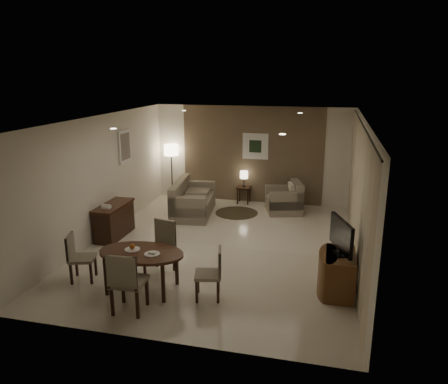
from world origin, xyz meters
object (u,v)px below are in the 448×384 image
(dining_table, at_px, (142,271))
(chair_near, at_px, (129,281))
(tv_cabinet, at_px, (340,274))
(chair_left, at_px, (83,258))
(chair_far, at_px, (159,248))
(side_table, at_px, (244,195))
(floor_lamp, at_px, (172,172))
(armchair, at_px, (284,197))
(console_desk, at_px, (114,221))
(chair_right, at_px, (208,274))
(sofa, at_px, (193,198))

(dining_table, height_order, chair_near, chair_near)
(tv_cabinet, relative_size, chair_left, 1.05)
(chair_far, xyz_separation_m, side_table, (0.64, 4.75, -0.25))
(chair_left, distance_m, floor_lamp, 5.36)
(side_table, height_order, floor_lamp, floor_lamp)
(armchair, relative_size, side_table, 1.95)
(console_desk, bearing_deg, chair_far, -41.69)
(console_desk, distance_m, chair_right, 3.55)
(chair_left, xyz_separation_m, chair_right, (2.32, -0.09, -0.00))
(dining_table, bearing_deg, console_desk, 127.11)
(chair_near, height_order, side_table, chair_near)
(console_desk, xyz_separation_m, chair_far, (1.68, -1.50, 0.11))
(armchair, bearing_deg, side_table, -131.72)
(armchair, xyz_separation_m, floor_lamp, (-3.32, 0.55, 0.38))
(chair_left, height_order, side_table, chair_left)
(chair_near, xyz_separation_m, chair_far, (-0.06, 1.35, -0.02))
(chair_right, bearing_deg, side_table, 171.64)
(chair_near, relative_size, armchair, 1.10)
(dining_table, bearing_deg, chair_left, 176.15)
(console_desk, relative_size, chair_near, 1.19)
(console_desk, height_order, side_table, console_desk)
(chair_far, height_order, floor_lamp, floor_lamp)
(console_desk, bearing_deg, dining_table, -52.89)
(chair_near, bearing_deg, console_desk, -61.49)
(tv_cabinet, distance_m, dining_table, 3.32)
(chair_right, relative_size, sofa, 0.46)
(sofa, bearing_deg, console_desk, 141.06)
(armchair, bearing_deg, chair_far, -40.21)
(tv_cabinet, distance_m, side_table, 5.40)
(sofa, bearing_deg, side_table, -48.04)
(chair_near, bearing_deg, dining_table, -84.94)
(sofa, height_order, floor_lamp, floor_lamp)
(tv_cabinet, relative_size, dining_table, 0.61)
(tv_cabinet, distance_m, chair_left, 4.45)
(chair_far, bearing_deg, tv_cabinet, 12.25)
(chair_left, bearing_deg, floor_lamp, -13.48)
(chair_far, relative_size, side_table, 2.04)
(console_desk, relative_size, tv_cabinet, 1.33)
(chair_far, bearing_deg, chair_left, -141.37)
(chair_far, distance_m, armchair, 4.57)
(floor_lamp, bearing_deg, tv_cabinet, -45.24)
(chair_right, xyz_separation_m, floor_lamp, (-2.62, 5.43, 0.36))
(tv_cabinet, height_order, dining_table, tv_cabinet)
(chair_near, bearing_deg, chair_left, -33.85)
(tv_cabinet, bearing_deg, armchair, 108.29)
(chair_right, height_order, sofa, sofa)
(console_desk, relative_size, floor_lamp, 0.76)
(dining_table, xyz_separation_m, sofa, (-0.41, 4.16, 0.09))
(floor_lamp, bearing_deg, chair_far, -72.48)
(tv_cabinet, xyz_separation_m, floor_lamp, (-4.71, 4.75, 0.44))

